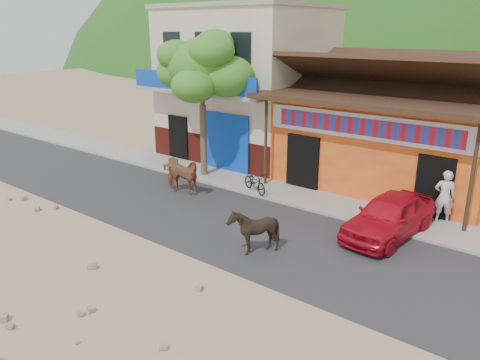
% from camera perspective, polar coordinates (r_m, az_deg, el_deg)
% --- Properties ---
extents(ground, '(120.00, 120.00, 0.00)m').
position_cam_1_polar(ground, '(13.52, -6.59, -9.10)').
color(ground, '#9E825B').
rests_on(ground, ground).
extents(road, '(60.00, 5.00, 0.04)m').
position_cam_1_polar(road, '(15.20, 0.07, -5.72)').
color(road, '#28282B').
rests_on(road, ground).
extents(sidewalk, '(60.00, 2.00, 0.12)m').
position_cam_1_polar(sidewalk, '(17.87, 7.04, -2.02)').
color(sidewalk, gray).
rests_on(sidewalk, ground).
extents(dance_club, '(8.00, 6.00, 3.60)m').
position_cam_1_polar(dance_club, '(20.05, 18.18, 4.61)').
color(dance_club, orange).
rests_on(dance_club, ground).
extents(cafe_building, '(7.00, 6.00, 7.00)m').
position_cam_1_polar(cafe_building, '(23.36, 0.88, 11.51)').
color(cafe_building, beige).
rests_on(cafe_building, ground).
extents(tree, '(3.00, 3.00, 6.00)m').
position_cam_1_polar(tree, '(19.65, -4.57, 9.11)').
color(tree, '#2D721E').
rests_on(tree, sidewalk).
extents(cow_tan, '(1.75, 0.93, 1.42)m').
position_cam_1_polar(cow_tan, '(18.02, -7.10, 0.48)').
color(cow_tan, brown).
rests_on(cow_tan, road).
extents(cow_dark, '(1.46, 1.36, 1.36)m').
position_cam_1_polar(cow_dark, '(13.21, 1.64, -6.19)').
color(cow_dark, black).
rests_on(cow_dark, road).
extents(red_car, '(1.95, 4.01, 1.32)m').
position_cam_1_polar(red_car, '(14.97, 17.72, -4.18)').
color(red_car, red).
rests_on(red_car, road).
extents(scooter, '(1.61, 1.10, 0.80)m').
position_cam_1_polar(scooter, '(17.95, 1.84, -0.24)').
color(scooter, black).
rests_on(scooter, sidewalk).
extents(pedestrian, '(0.75, 0.63, 1.75)m').
position_cam_1_polar(pedestrian, '(16.37, 23.65, -1.85)').
color(pedestrian, silver).
rests_on(pedestrian, sidewalk).
extents(cafe_chair_left, '(0.42, 0.42, 0.89)m').
position_cam_1_polar(cafe_chair_left, '(20.98, -8.63, 2.38)').
color(cafe_chair_left, '#462717').
rests_on(cafe_chair_left, sidewalk).
extents(cafe_chair_right, '(0.51, 0.51, 0.99)m').
position_cam_1_polar(cafe_chair_right, '(20.89, -8.44, 2.48)').
color(cafe_chair_right, '#4E311A').
rests_on(cafe_chair_right, sidewalk).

